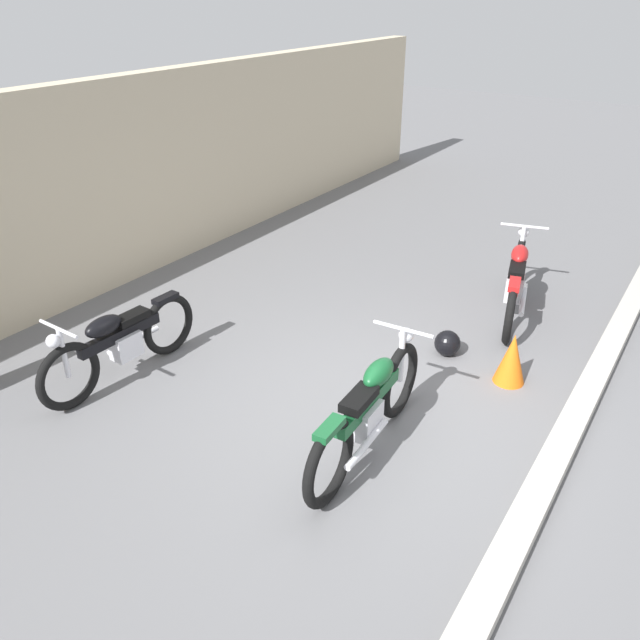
% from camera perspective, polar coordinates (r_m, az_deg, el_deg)
% --- Properties ---
extents(ground_plane, '(40.00, 40.00, 0.00)m').
position_cam_1_polar(ground_plane, '(6.16, 4.88, -8.51)').
color(ground_plane, slate).
extents(building_wall, '(18.00, 0.30, 2.64)m').
position_cam_1_polar(building_wall, '(8.37, -22.90, 9.63)').
color(building_wall, beige).
rests_on(building_wall, ground_plane).
extents(curb_strip, '(18.00, 0.24, 0.12)m').
position_cam_1_polar(curb_strip, '(5.72, 19.67, -12.89)').
color(curb_strip, '#B7B2A8').
rests_on(curb_strip, ground_plane).
extents(helmet, '(0.29, 0.29, 0.29)m').
position_cam_1_polar(helmet, '(7.14, 11.34, -2.05)').
color(helmet, black).
rests_on(helmet, ground_plane).
extents(traffic_cone, '(0.32, 0.32, 0.55)m').
position_cam_1_polar(traffic_cone, '(6.76, 16.80, -3.32)').
color(traffic_cone, orange).
rests_on(traffic_cone, ground_plane).
extents(motorcycle_green, '(2.07, 0.58, 0.93)m').
position_cam_1_polar(motorcycle_green, '(5.47, 4.43, -7.96)').
color(motorcycle_green, black).
rests_on(motorcycle_green, ground_plane).
extents(motorcycle_black, '(1.96, 0.55, 0.88)m').
position_cam_1_polar(motorcycle_black, '(6.76, -17.50, -1.94)').
color(motorcycle_black, black).
rests_on(motorcycle_black, ground_plane).
extents(motorcycle_red, '(2.06, 0.76, 0.94)m').
position_cam_1_polar(motorcycle_red, '(8.08, 17.13, 3.38)').
color(motorcycle_red, black).
rests_on(motorcycle_red, ground_plane).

